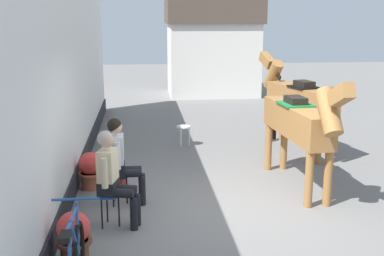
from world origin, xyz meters
TOP-DOWN VIEW (x-y plane):
  - ground_plane at (0.00, 3.00)m, footprint 40.00×40.00m
  - pub_facade_wall at (-2.55, 1.50)m, footprint 0.34×14.00m
  - distant_cottage at (1.40, 11.32)m, footprint 3.40×2.60m
  - seated_visitor_near at (-1.67, -0.33)m, footprint 0.61×0.48m
  - seated_visitor_far at (-1.58, 0.51)m, footprint 0.61×0.49m
  - saddled_horse_near at (1.39, 0.94)m, footprint 0.60×3.00m
  - saddled_horse_far at (2.13, 3.37)m, footprint 1.03×2.94m
  - flower_planter_near at (-2.09, -1.33)m, footprint 0.43×0.43m
  - flower_planter_far at (-2.14, 1.31)m, footprint 0.43×0.43m
  - spare_stool_white at (-0.31, 3.96)m, footprint 0.32×0.32m
  - satchel_bag at (-1.63, 1.39)m, footprint 0.19×0.30m

SIDE VIEW (x-z plane):
  - ground_plane at x=0.00m, z-range 0.00..0.00m
  - satchel_bag at x=-1.63m, z-range 0.00..0.20m
  - flower_planter_near at x=-2.09m, z-range 0.01..0.65m
  - flower_planter_far at x=-2.14m, z-range 0.01..0.65m
  - spare_stool_white at x=-0.31m, z-range 0.17..0.63m
  - seated_visitor_near at x=-1.67m, z-range 0.08..1.47m
  - seated_visitor_far at x=-1.58m, z-range 0.08..1.47m
  - saddled_horse_near at x=1.39m, z-range 0.13..2.19m
  - saddled_horse_far at x=2.13m, z-range 0.13..2.19m
  - pub_facade_wall at x=-2.55m, z-range -0.16..3.24m
  - distant_cottage at x=1.40m, z-range 0.05..3.55m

